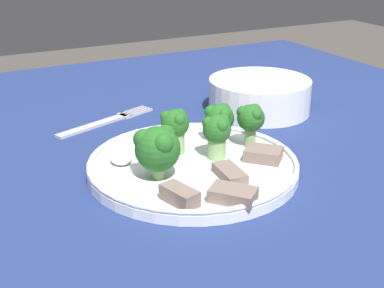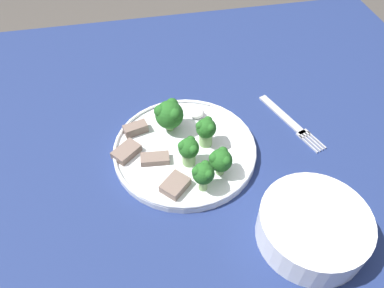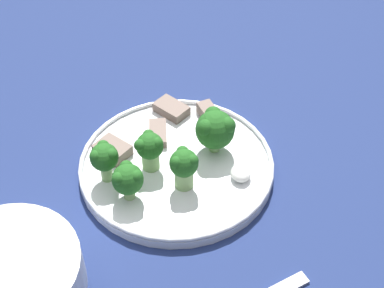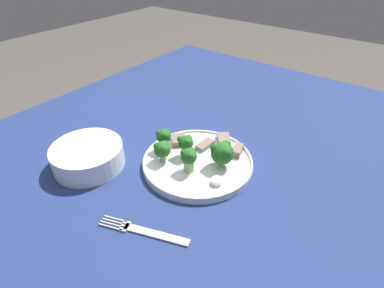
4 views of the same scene
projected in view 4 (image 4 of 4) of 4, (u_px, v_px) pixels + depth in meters
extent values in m
cube|color=navy|center=(196.00, 152.00, 0.77)|extent=(1.30, 1.07, 0.03)
cylinder|color=brown|center=(190.00, 120.00, 1.59)|extent=(0.06, 0.06, 0.68)
cylinder|color=white|center=(198.00, 163.00, 0.70)|extent=(0.26, 0.26, 0.01)
torus|color=white|center=(198.00, 160.00, 0.69)|extent=(0.26, 0.26, 0.01)
cube|color=#B2B2B7|center=(156.00, 235.00, 0.54)|extent=(0.06, 0.12, 0.00)
cube|color=#B2B2B7|center=(125.00, 226.00, 0.55)|extent=(0.03, 0.02, 0.00)
cube|color=#B2B2B7|center=(116.00, 219.00, 0.57)|extent=(0.02, 0.05, 0.00)
cube|color=#B2B2B7|center=(114.00, 222.00, 0.56)|extent=(0.02, 0.05, 0.00)
cube|color=#B2B2B7|center=(112.00, 225.00, 0.56)|extent=(0.02, 0.05, 0.00)
cube|color=#B2B2B7|center=(111.00, 227.00, 0.55)|extent=(0.02, 0.05, 0.00)
cylinder|color=white|center=(88.00, 156.00, 0.69)|extent=(0.16, 0.16, 0.05)
cylinder|color=white|center=(88.00, 157.00, 0.69)|extent=(0.13, 0.13, 0.04)
cylinder|color=#7FA866|center=(222.00, 163.00, 0.68)|extent=(0.01, 0.01, 0.02)
sphere|color=#215B1E|center=(222.00, 153.00, 0.66)|extent=(0.05, 0.05, 0.05)
sphere|color=#215B1E|center=(226.00, 146.00, 0.66)|extent=(0.02, 0.02, 0.02)
sphere|color=#215B1E|center=(215.00, 148.00, 0.65)|extent=(0.02, 0.02, 0.02)
sphere|color=#215B1E|center=(226.00, 153.00, 0.64)|extent=(0.02, 0.02, 0.02)
cylinder|color=#7FA866|center=(164.00, 145.00, 0.72)|extent=(0.01, 0.01, 0.03)
sphere|color=#215B1E|center=(164.00, 136.00, 0.71)|extent=(0.04, 0.04, 0.04)
sphere|color=#215B1E|center=(167.00, 132.00, 0.71)|extent=(0.02, 0.02, 0.02)
sphere|color=#215B1E|center=(159.00, 133.00, 0.71)|extent=(0.02, 0.02, 0.02)
sphere|color=#215B1E|center=(165.00, 136.00, 0.70)|extent=(0.02, 0.02, 0.02)
cylinder|color=#7FA866|center=(186.00, 151.00, 0.70)|extent=(0.02, 0.02, 0.03)
sphere|color=#215B1E|center=(186.00, 143.00, 0.69)|extent=(0.04, 0.04, 0.04)
sphere|color=#215B1E|center=(189.00, 138.00, 0.69)|extent=(0.02, 0.02, 0.02)
sphere|color=#215B1E|center=(181.00, 140.00, 0.69)|extent=(0.02, 0.02, 0.02)
sphere|color=#215B1E|center=(188.00, 142.00, 0.68)|extent=(0.02, 0.02, 0.02)
cylinder|color=#7FA866|center=(163.00, 157.00, 0.69)|extent=(0.01, 0.01, 0.02)
sphere|color=#215B1E|center=(162.00, 150.00, 0.68)|extent=(0.04, 0.04, 0.04)
sphere|color=#215B1E|center=(165.00, 144.00, 0.68)|extent=(0.02, 0.02, 0.02)
sphere|color=#215B1E|center=(157.00, 146.00, 0.67)|extent=(0.02, 0.02, 0.02)
sphere|color=#215B1E|center=(164.00, 149.00, 0.66)|extent=(0.02, 0.02, 0.02)
cylinder|color=#7FA866|center=(189.00, 166.00, 0.66)|extent=(0.02, 0.02, 0.03)
sphere|color=#215B1E|center=(189.00, 156.00, 0.65)|extent=(0.04, 0.04, 0.04)
sphere|color=#215B1E|center=(192.00, 151.00, 0.65)|extent=(0.02, 0.02, 0.02)
sphere|color=#215B1E|center=(184.00, 153.00, 0.64)|extent=(0.02, 0.02, 0.02)
sphere|color=#215B1E|center=(191.00, 156.00, 0.63)|extent=(0.02, 0.02, 0.02)
cube|color=#756056|center=(205.00, 145.00, 0.74)|extent=(0.05, 0.03, 0.01)
cube|color=#756056|center=(237.00, 150.00, 0.72)|extent=(0.05, 0.03, 0.02)
cube|color=#756056|center=(179.00, 140.00, 0.75)|extent=(0.05, 0.05, 0.01)
cube|color=#756056|center=(224.00, 139.00, 0.76)|extent=(0.06, 0.05, 0.01)
ellipsoid|color=white|center=(217.00, 181.00, 0.63)|extent=(0.03, 0.03, 0.02)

